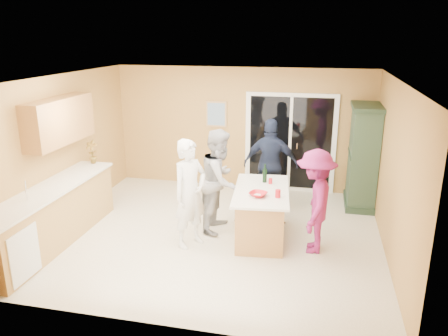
% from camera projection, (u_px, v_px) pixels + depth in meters
% --- Properties ---
extents(floor, '(5.50, 5.50, 0.00)m').
position_uv_depth(floor, '(214.00, 234.00, 7.42)').
color(floor, silver).
rests_on(floor, ground).
extents(ceiling, '(5.50, 5.00, 0.10)m').
position_uv_depth(ceiling, '(213.00, 79.00, 6.65)').
color(ceiling, white).
rests_on(ceiling, wall_back).
extents(wall_back, '(5.50, 0.10, 2.60)m').
position_uv_depth(wall_back, '(241.00, 129.00, 9.37)').
color(wall_back, '#E1B25C').
rests_on(wall_back, ground).
extents(wall_front, '(5.50, 0.10, 2.60)m').
position_uv_depth(wall_front, '(158.00, 223.00, 4.71)').
color(wall_front, '#E1B25C').
rests_on(wall_front, ground).
extents(wall_left, '(0.10, 5.00, 2.60)m').
position_uv_depth(wall_left, '(61.00, 151.00, 7.61)').
color(wall_left, '#E1B25C').
rests_on(wall_left, ground).
extents(wall_right, '(0.10, 5.00, 2.60)m').
position_uv_depth(wall_right, '(394.00, 172.00, 6.46)').
color(wall_right, '#E1B25C').
rests_on(wall_right, ground).
extents(left_cabinet_run, '(0.65, 3.05, 1.24)m').
position_uv_depth(left_cabinet_run, '(46.00, 221.00, 6.81)').
color(left_cabinet_run, '#AF8344').
rests_on(left_cabinet_run, floor).
extents(upper_cabinets, '(0.35, 1.60, 0.75)m').
position_uv_depth(upper_cabinets, '(60.00, 121.00, 7.22)').
color(upper_cabinets, '#AF8344').
rests_on(upper_cabinets, wall_left).
extents(sliding_door, '(1.90, 0.07, 2.10)m').
position_uv_depth(sliding_door, '(290.00, 143.00, 9.19)').
color(sliding_door, white).
rests_on(sliding_door, floor).
extents(framed_picture, '(0.46, 0.04, 0.56)m').
position_uv_depth(framed_picture, '(216.00, 114.00, 9.37)').
color(framed_picture, tan).
rests_on(framed_picture, wall_back).
extents(kitchen_island, '(1.02, 1.68, 0.84)m').
position_uv_depth(kitchen_island, '(261.00, 215.00, 7.19)').
color(kitchen_island, '#AF8344').
rests_on(kitchen_island, floor).
extents(green_hutch, '(0.57, 1.09, 1.99)m').
position_uv_depth(green_hutch, '(363.00, 158.00, 8.39)').
color(green_hutch, '#223726').
rests_on(green_hutch, floor).
extents(woman_white, '(0.69, 0.76, 1.74)m').
position_uv_depth(woman_white, '(190.00, 194.00, 6.80)').
color(woman_white, white).
rests_on(woman_white, floor).
extents(woman_grey, '(0.74, 0.91, 1.76)m').
position_uv_depth(woman_grey, '(220.00, 180.00, 7.38)').
color(woman_grey, '#A1A1A4').
rests_on(woman_grey, floor).
extents(woman_navy, '(1.05, 0.48, 1.76)m').
position_uv_depth(woman_navy, '(271.00, 165.00, 8.26)').
color(woman_navy, '#1B243D').
rests_on(woman_navy, floor).
extents(woman_magenta, '(0.64, 1.07, 1.62)m').
position_uv_depth(woman_magenta, '(315.00, 202.00, 6.64)').
color(woman_magenta, '#8C1E5B').
rests_on(woman_magenta, floor).
extents(serving_bowl, '(0.34, 0.34, 0.07)m').
position_uv_depth(serving_bowl, '(258.00, 194.00, 6.76)').
color(serving_bowl, red).
rests_on(serving_bowl, kitchen_island).
extents(tulip_vase, '(0.24, 0.17, 0.44)m').
position_uv_depth(tulip_vase, '(92.00, 152.00, 8.08)').
color(tulip_vase, red).
rests_on(tulip_vase, left_cabinet_run).
extents(tumbler_near, '(0.11, 0.11, 0.12)m').
position_uv_depth(tumbler_near, '(278.00, 194.00, 6.71)').
color(tumbler_near, red).
rests_on(tumbler_near, kitchen_island).
extents(tumbler_far, '(0.09, 0.09, 0.09)m').
position_uv_depth(tumbler_far, '(270.00, 181.00, 7.32)').
color(tumbler_far, red).
rests_on(tumbler_far, kitchen_island).
extents(wine_bottle, '(0.07, 0.07, 0.32)m').
position_uv_depth(wine_bottle, '(265.00, 175.00, 7.38)').
color(wine_bottle, black).
rests_on(wine_bottle, kitchen_island).
extents(white_plate, '(0.23, 0.23, 0.01)m').
position_uv_depth(white_plate, '(254.00, 195.00, 6.80)').
color(white_plate, silver).
rests_on(white_plate, kitchen_island).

